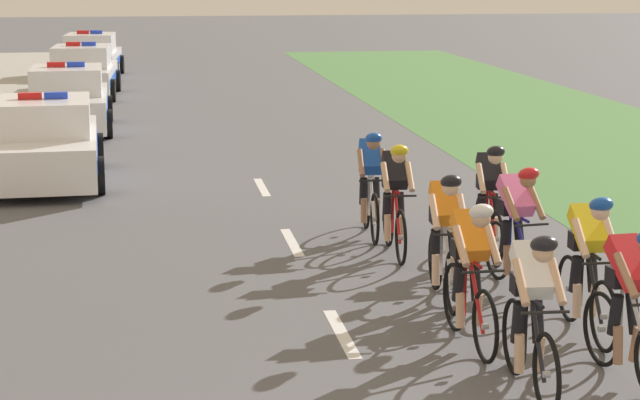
{
  "coord_description": "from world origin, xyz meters",
  "views": [
    {
      "loc": [
        -1.96,
        -5.38,
        3.77
      ],
      "look_at": [
        0.01,
        7.3,
        1.1
      ],
      "focal_mm": 63.75,
      "sensor_mm": 36.0,
      "label": 1
    }
  ],
  "objects_px": {
    "police_car_second": "(68,101)",
    "cyclist_ninth": "(371,182)",
    "cyclist_sixth": "(517,226)",
    "police_car_furthest": "(91,57)",
    "cyclist_lead": "(532,310)",
    "cyclist_fifth": "(445,235)",
    "cyclist_second": "(631,302)",
    "cyclist_seventh": "(395,197)",
    "police_car_third": "(83,73)",
    "police_car_nearest": "(46,144)",
    "cyclist_fourth": "(589,263)",
    "cyclist_eighth": "(490,199)",
    "cyclist_third": "(471,271)"
  },
  "relations": [
    {
      "from": "cyclist_third",
      "to": "cyclist_seventh",
      "type": "relative_size",
      "value": 1.0
    },
    {
      "from": "police_car_furthest",
      "to": "cyclist_ninth",
      "type": "bearing_deg",
      "value": -78.59
    },
    {
      "from": "cyclist_fifth",
      "to": "cyclist_sixth",
      "type": "bearing_deg",
      "value": 17.95
    },
    {
      "from": "cyclist_second",
      "to": "police_car_furthest",
      "type": "bearing_deg",
      "value": 101.38
    },
    {
      "from": "police_car_nearest",
      "to": "cyclist_third",
      "type": "bearing_deg",
      "value": -63.24
    },
    {
      "from": "cyclist_sixth",
      "to": "cyclist_third",
      "type": "bearing_deg",
      "value": -120.63
    },
    {
      "from": "cyclist_sixth",
      "to": "police_car_nearest",
      "type": "relative_size",
      "value": 0.39
    },
    {
      "from": "cyclist_third",
      "to": "police_car_nearest",
      "type": "height_order",
      "value": "police_car_nearest"
    },
    {
      "from": "police_car_nearest",
      "to": "police_car_third",
      "type": "relative_size",
      "value": 1.0
    },
    {
      "from": "cyclist_third",
      "to": "police_car_nearest",
      "type": "relative_size",
      "value": 0.39
    },
    {
      "from": "cyclist_eighth",
      "to": "police_car_furthest",
      "type": "relative_size",
      "value": 0.38
    },
    {
      "from": "cyclist_fourth",
      "to": "cyclist_eighth",
      "type": "distance_m",
      "value": 3.27
    },
    {
      "from": "police_car_second",
      "to": "cyclist_ninth",
      "type": "bearing_deg",
      "value": -66.81
    },
    {
      "from": "police_car_furthest",
      "to": "police_car_nearest",
      "type": "bearing_deg",
      "value": -90.0
    },
    {
      "from": "cyclist_lead",
      "to": "cyclist_ninth",
      "type": "bearing_deg",
      "value": 92.15
    },
    {
      "from": "cyclist_fifth",
      "to": "cyclist_ninth",
      "type": "height_order",
      "value": "same"
    },
    {
      "from": "police_car_third",
      "to": "cyclist_fifth",
      "type": "bearing_deg",
      "value": -76.74
    },
    {
      "from": "cyclist_fifth",
      "to": "cyclist_seventh",
      "type": "bearing_deg",
      "value": 92.65
    },
    {
      "from": "cyclist_fifth",
      "to": "cyclist_lead",
      "type": "bearing_deg",
      "value": -89.52
    },
    {
      "from": "cyclist_sixth",
      "to": "police_car_third",
      "type": "xyz_separation_m",
      "value": [
        -5.98,
        21.09,
        -0.11
      ]
    },
    {
      "from": "cyclist_lead",
      "to": "cyclist_second",
      "type": "distance_m",
      "value": 0.97
    },
    {
      "from": "police_car_second",
      "to": "cyclist_fifth",
      "type": "bearing_deg",
      "value": -70.85
    },
    {
      "from": "cyclist_lead",
      "to": "cyclist_fifth",
      "type": "bearing_deg",
      "value": 90.48
    },
    {
      "from": "cyclist_fifth",
      "to": "cyclist_ninth",
      "type": "xyz_separation_m",
      "value": [
        -0.21,
        3.22,
        0.0
      ]
    },
    {
      "from": "cyclist_lead",
      "to": "police_car_third",
      "type": "bearing_deg",
      "value": 101.79
    },
    {
      "from": "cyclist_fourth",
      "to": "cyclist_ninth",
      "type": "height_order",
      "value": "same"
    },
    {
      "from": "cyclist_fifth",
      "to": "police_car_furthest",
      "type": "relative_size",
      "value": 0.38
    },
    {
      "from": "cyclist_lead",
      "to": "cyclist_fifth",
      "type": "xyz_separation_m",
      "value": [
        -0.02,
        2.87,
        0.0
      ]
    },
    {
      "from": "cyclist_sixth",
      "to": "police_car_furthest",
      "type": "bearing_deg",
      "value": 102.55
    },
    {
      "from": "cyclist_second",
      "to": "cyclist_seventh",
      "type": "relative_size",
      "value": 1.0
    },
    {
      "from": "cyclist_sixth",
      "to": "cyclist_seventh",
      "type": "height_order",
      "value": "same"
    },
    {
      "from": "cyclist_second",
      "to": "cyclist_ninth",
      "type": "distance_m",
      "value": 6.11
    },
    {
      "from": "cyclist_eighth",
      "to": "police_car_second",
      "type": "relative_size",
      "value": 0.39
    },
    {
      "from": "cyclist_third",
      "to": "cyclist_sixth",
      "type": "xyz_separation_m",
      "value": [
        1.09,
        1.83,
        0.0
      ]
    },
    {
      "from": "police_car_third",
      "to": "cyclist_eighth",
      "type": "bearing_deg",
      "value": -72.54
    },
    {
      "from": "cyclist_third",
      "to": "police_car_second",
      "type": "distance_m",
      "value": 16.77
    },
    {
      "from": "cyclist_second",
      "to": "cyclist_ninth",
      "type": "relative_size",
      "value": 1.0
    },
    {
      "from": "cyclist_lead",
      "to": "cyclist_seventh",
      "type": "height_order",
      "value": "same"
    },
    {
      "from": "cyclist_sixth",
      "to": "police_car_nearest",
      "type": "bearing_deg",
      "value": 127.23
    },
    {
      "from": "cyclist_seventh",
      "to": "police_car_furthest",
      "type": "distance_m",
      "value": 25.54
    },
    {
      "from": "cyclist_sixth",
      "to": "cyclist_eighth",
      "type": "height_order",
      "value": "same"
    },
    {
      "from": "cyclist_lead",
      "to": "cyclist_seventh",
      "type": "bearing_deg",
      "value": 91.41
    },
    {
      "from": "cyclist_fourth",
      "to": "cyclist_fifth",
      "type": "relative_size",
      "value": 1.0
    },
    {
      "from": "cyclist_ninth",
      "to": "cyclist_fifth",
      "type": "bearing_deg",
      "value": -86.36
    },
    {
      "from": "cyclist_third",
      "to": "cyclist_fifth",
      "type": "distance_m",
      "value": 1.54
    },
    {
      "from": "cyclist_fifth",
      "to": "police_car_second",
      "type": "bearing_deg",
      "value": 109.15
    },
    {
      "from": "police_car_second",
      "to": "cyclist_lead",
      "type": "bearing_deg",
      "value": -73.75
    },
    {
      "from": "cyclist_eighth",
      "to": "police_car_second",
      "type": "xyz_separation_m",
      "value": [
        -6.14,
        12.65,
        -0.11
      ]
    },
    {
      "from": "police_car_third",
      "to": "police_car_furthest",
      "type": "bearing_deg",
      "value": 90.0
    },
    {
      "from": "police_car_third",
      "to": "police_car_nearest",
      "type": "bearing_deg",
      "value": -89.99
    }
  ]
}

